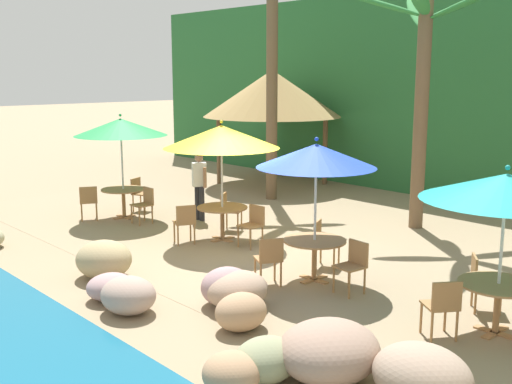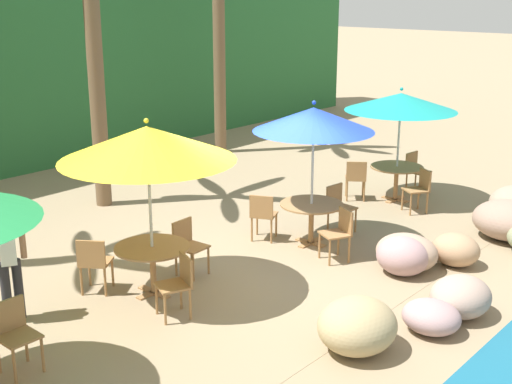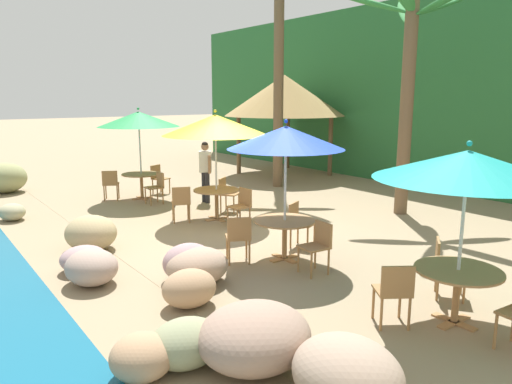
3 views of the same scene
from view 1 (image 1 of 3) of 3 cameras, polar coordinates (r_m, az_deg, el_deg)
ground_plane at (r=12.27m, az=0.62°, el=-6.18°), size 120.00×120.00×0.00m
terrace_deck at (r=12.27m, az=0.62°, el=-6.16°), size 18.00×5.20×0.01m
foliage_backdrop at (r=19.07m, az=20.98°, el=8.38°), size 28.00×2.40×6.00m
rock_seawall at (r=9.89m, az=-8.74°, el=-8.51°), size 17.07×2.61×0.92m
umbrella_green at (r=15.69m, az=-12.30°, el=5.83°), size 2.28×2.28×2.61m
dining_table_green at (r=15.92m, az=-12.06°, el=-0.16°), size 1.10×1.10×0.74m
chair_green_seaward at (r=15.27m, az=-10.16°, el=-0.95°), size 0.43×0.43×0.87m
chair_green_inland at (r=16.68m, az=-10.64°, el=0.04°), size 0.56×0.56×0.87m
chair_green_left at (r=15.82m, az=-15.09°, el=-0.74°), size 0.57×0.57×0.87m
umbrella_yellow at (r=13.25m, az=-3.18°, el=5.08°), size 2.49×2.49×2.62m
dining_table_yellow at (r=13.52m, az=-3.11°, el=-1.89°), size 1.10×1.10×0.74m
chair_yellow_seaward at (r=13.02m, az=-0.24°, el=-2.83°), size 0.45×0.45×0.87m
chair_yellow_inland at (r=14.36m, az=-2.55°, el=-1.53°), size 0.59×0.59×0.87m
chair_yellow_left at (r=13.24m, az=-6.52°, el=-2.66°), size 0.56×0.55×0.87m
umbrella_blue at (r=10.61m, az=5.54°, el=3.33°), size 2.06×2.06×2.53m
dining_table_blue at (r=10.94m, az=5.39°, el=-5.01°), size 1.10×1.10×0.74m
chair_blue_seaward at (r=10.45m, az=8.92°, el=-6.44°), size 0.46×0.46×0.87m
chair_blue_inland at (r=11.78m, az=6.15°, el=-4.38°), size 0.57×0.56×0.87m
chair_blue_left at (r=10.62m, az=1.24°, el=-6.02°), size 0.57×0.57×0.87m
umbrella_teal at (r=8.99m, az=21.96°, el=0.42°), size 2.29×2.29×2.39m
dining_table_teal at (r=9.35m, az=21.31°, el=-8.52°), size 1.10×1.10×0.74m
chair_teal_inland at (r=10.16m, az=19.93°, el=-7.49°), size 0.59×0.59×0.87m
chair_teal_left at (r=8.93m, az=16.74°, el=-9.84°), size 0.59×0.59×0.87m
palm_tree_nearest at (r=17.70m, az=1.49°, el=13.43°), size 2.83×2.92×6.88m
palm_tree_second at (r=14.80m, az=15.15°, el=10.78°), size 3.41×3.57×5.48m
palapa_hut at (r=20.18m, az=1.49°, el=8.98°), size 4.45×4.45×3.68m
waiter_in_white at (r=15.30m, az=-5.22°, el=1.01°), size 0.52×0.39×1.70m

